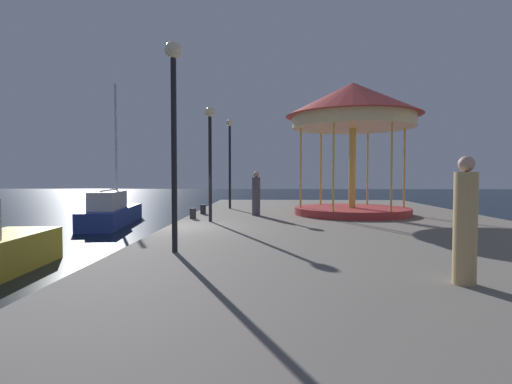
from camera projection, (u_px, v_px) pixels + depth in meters
ground_plane at (167, 251)px, 13.16m from camera, size 120.00×120.00×0.00m
quay_dock at (355, 240)px, 12.94m from camera, size 12.10×28.90×0.80m
sailboat_blue at (112, 212)px, 20.04m from camera, size 2.44×6.65×7.14m
carousel at (353, 117)px, 16.95m from camera, size 5.61×5.61×5.51m
lamp_post_near_edge at (174, 110)px, 8.63m from camera, size 0.36×0.36×4.48m
lamp_post_mid_promenade at (210, 143)px, 14.41m from camera, size 0.36×0.36×4.07m
lamp_post_far_end at (230, 148)px, 20.17m from camera, size 0.36×0.36×4.44m
bollard_south at (193, 213)px, 15.51m from camera, size 0.24×0.24×0.40m
bollard_center at (203, 209)px, 17.42m from camera, size 0.24×0.24×0.40m
person_mid_promenade at (465, 224)px, 6.14m from camera, size 0.34×0.34×1.94m
person_by_the_water at (256, 195)px, 16.76m from camera, size 0.34×0.34×1.81m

